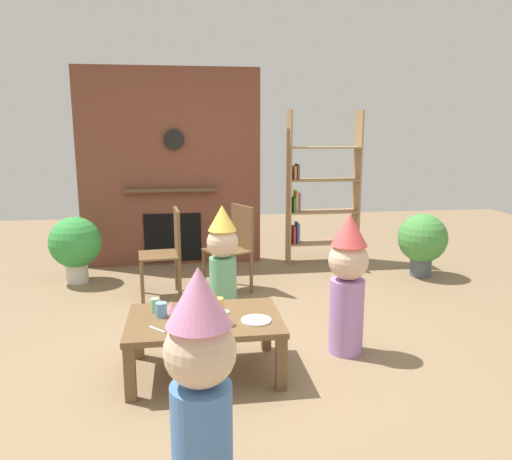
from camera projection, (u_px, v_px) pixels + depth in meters
name	position (u px, v px, depth m)	size (l,w,h in m)	color
ground_plane	(244.00, 346.00, 3.92)	(12.00, 12.00, 0.00)	#846B4C
brick_fireplace_feature	(171.00, 169.00, 6.12)	(2.20, 0.28, 2.40)	brown
bookshelf	(319.00, 194.00, 6.25)	(0.90, 0.28, 1.90)	#9E7A51
coffee_table	(205.00, 326.00, 3.44)	(1.05, 0.70, 0.40)	brown
paper_cup_near_left	(224.00, 318.00, 3.30)	(0.07, 0.07, 0.10)	#8CD18C
paper_cup_near_right	(161.00, 310.00, 3.44)	(0.08, 0.08, 0.10)	#669EE0
paper_cup_center	(219.00, 305.00, 3.53)	(0.07, 0.07, 0.10)	#F2CC4C
paper_cup_far_left	(155.00, 305.00, 3.53)	(0.06, 0.06, 0.10)	#8CD18C
paper_plate_front	(201.00, 320.00, 3.38)	(0.17, 0.17, 0.01)	white
paper_plate_rear	(256.00, 320.00, 3.37)	(0.21, 0.21, 0.01)	white
birthday_cake_slice	(172.00, 306.00, 3.54)	(0.10, 0.10, 0.08)	pink
table_fork	(157.00, 329.00, 3.22)	(0.15, 0.02, 0.01)	silver
child_with_cone_hat	(201.00, 387.00, 2.13)	(0.31, 0.31, 1.13)	#4C7FC6
child_in_pink	(348.00, 281.00, 3.72)	(0.30, 0.30, 1.08)	#B27FCC
child_by_the_chairs	(223.00, 258.00, 4.47)	(0.28, 0.28, 1.02)	#66B27F
dining_chair_left	(168.00, 248.00, 4.99)	(0.44, 0.44, 0.90)	brown
dining_chair_middle	(235.00, 243.00, 5.19)	(0.53, 0.53, 0.90)	brown
potted_plant_tall	(422.00, 240.00, 5.72)	(0.56, 0.56, 0.73)	#4C5660
potted_plant_short	(75.00, 244.00, 5.48)	(0.56, 0.56, 0.74)	beige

